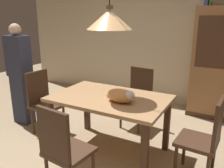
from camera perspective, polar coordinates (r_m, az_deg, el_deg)
The scene contains 10 objects.
ground at distance 2.96m, azimuth -7.19°, elevation -18.97°, with size 10.00×10.00×0.00m, color tan.
back_wall at distance 4.82m, azimuth 11.39°, elevation 12.90°, with size 6.40×0.10×2.90m, color beige.
dining_table at distance 2.91m, azimuth -0.55°, elevation -4.97°, with size 1.40×0.90×0.75m.
chair_near_front at distance 2.33m, azimuth -11.74°, elevation -14.86°, with size 0.44×0.44×0.93m.
chair_far_back at distance 3.70m, azimuth 6.27°, elevation -2.65°, with size 0.44×0.44×0.93m.
chair_left_side at distance 3.62m, azimuth -16.28°, elevation -3.66°, with size 0.43×0.43×0.93m.
chair_right_side at distance 2.65m, azimuth 21.65°, elevation -11.69°, with size 0.42×0.42×0.93m.
cat_sleeping at distance 2.69m, azimuth 2.22°, elevation -2.80°, with size 0.39×0.24×0.16m.
pendant_lamp at distance 2.72m, azimuth -0.60°, elevation 15.39°, with size 0.52×0.52×1.30m.
person_standing at distance 3.99m, azimuth -21.32°, elevation 2.02°, with size 0.36×0.22×1.59m.
Camera 1 is at (1.47, -1.93, 1.70)m, focal length 37.86 mm.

